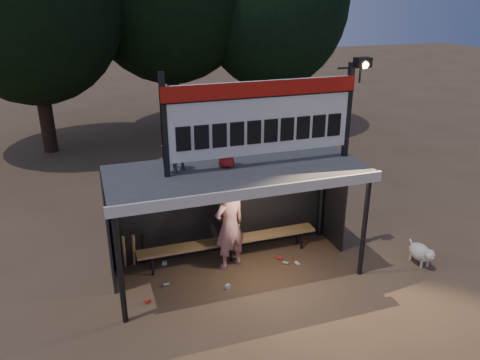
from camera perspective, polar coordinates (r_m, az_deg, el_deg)
The scene contains 11 objects.
ground at distance 10.05m, azimuth -0.36°, elevation -11.07°, with size 80.00×80.00×0.00m, color #4F3927.
player at distance 9.76m, azimuth -1.27°, elevation -5.56°, with size 0.71×0.47×1.94m, color silver.
child_a at distance 8.78m, azimuth -8.25°, elevation 4.20°, with size 0.50×0.39×1.03m, color slate.
child_b at distance 8.95m, azimuth -1.64°, elevation 4.23°, with size 0.42×0.28×0.87m, color #B01C1B.
dugout_shelter at distance 9.40m, azimuth -0.85°, elevation -0.78°, with size 5.10×2.08×2.32m.
scoreboard_assembly at distance 8.89m, azimuth 3.06°, elevation 7.91°, with size 4.10×0.27×1.99m.
bench at distance 10.28m, azimuth -1.34°, elevation -7.46°, with size 4.00×0.35×0.48m.
tree_right at distance 20.05m, azimuth 4.01°, elevation 20.89°, with size 6.08×6.08×8.72m.
dog at distance 10.88m, azimuth 21.24°, elevation -8.25°, with size 0.36×0.81×0.49m.
bats at distance 10.18m, azimuth -12.82°, elevation -8.37°, with size 0.47×0.33×0.84m.
litter at distance 10.06m, azimuth -0.45°, elevation -10.78°, with size 3.97×1.38×0.08m.
Camera 1 is at (-2.65, -8.03, 5.43)m, focal length 35.00 mm.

